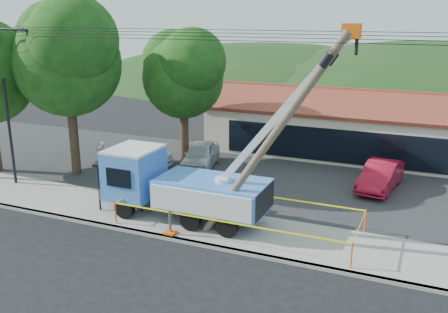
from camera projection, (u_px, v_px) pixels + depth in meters
ground at (190, 270)px, 19.56m from camera, size 120.00×120.00×0.00m
curb at (213, 247)px, 21.40m from camera, size 60.00×0.25×0.15m
sidewalk at (230, 230)px, 23.07m from camera, size 60.00×4.00×0.15m
parking_lot at (280, 179)px, 30.15m from camera, size 60.00×12.00×0.10m
strip_mall at (369, 129)px, 35.17m from camera, size 22.50×8.53×4.67m
streetlight at (8, 96)px, 27.73m from camera, size 2.13×0.22×9.00m
tree_west_near at (67, 52)px, 29.09m from camera, size 7.56×6.72×10.80m
tree_lot at (183, 70)px, 31.98m from camera, size 6.30×5.60×8.94m
hill_west at (268, 81)px, 73.82m from camera, size 78.40×56.00×28.00m
utility_truck at (181, 184)px, 23.82m from camera, size 11.76×4.31×9.18m
leaning_pole at (276, 132)px, 20.27m from camera, size 6.14×1.88×9.11m
bus_shelter at (124, 172)px, 25.30m from camera, size 2.87×2.22×2.44m
caution_tape at (238, 212)px, 22.91m from camera, size 11.00×3.70×1.07m
car_silver at (201, 169)px, 32.39m from camera, size 3.01×5.11×1.63m
car_red at (379, 190)px, 28.41m from camera, size 2.29×4.92×1.56m
car_white at (137, 166)px, 32.97m from camera, size 5.31×3.96×1.43m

